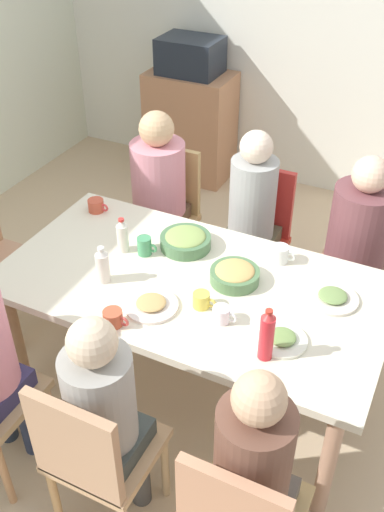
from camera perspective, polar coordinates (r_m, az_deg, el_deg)
ground_plane at (r=3.27m, az=-0.00°, el=-12.83°), size 5.96×5.96×0.00m
wall_back at (r=4.72m, az=14.67°, el=20.77°), size 5.00×0.12×2.60m
dining_table at (r=2.80m, az=-0.00°, el=-3.82°), size 1.84×0.98×0.75m
chair_0 at (r=3.43m, az=15.77°, el=-0.20°), size 0.40×0.40×0.90m
person_0 at (r=3.24m, az=15.98°, el=1.84°), size 0.33×0.33×1.18m
chair_1 at (r=3.75m, az=-2.61°, el=4.67°), size 0.40×0.40×0.90m
person_1 at (r=3.57m, az=-3.38°, el=6.93°), size 0.33×0.33×1.20m
chair_2 at (r=3.54m, az=6.18°, el=2.38°), size 0.40×0.40×0.90m
person_2 at (r=3.36m, az=5.82°, el=4.31°), size 0.30×0.30×1.20m
person_5 at (r=2.15m, az=6.00°, el=-20.24°), size 0.30×0.30×1.16m
chair_6 at (r=2.42m, az=-9.57°, el=-18.67°), size 0.40×0.40×0.90m
person_6 at (r=2.33m, az=-8.67°, el=-14.70°), size 0.30×0.30×1.14m
plate_0 at (r=2.71m, az=13.65°, el=-3.99°), size 0.24×0.24×0.04m
plate_1 at (r=2.47m, az=8.81°, el=-8.07°), size 0.22×0.22×0.04m
plate_2 at (r=2.61m, az=-4.03°, el=-4.79°), size 0.24×0.24×0.04m
bowl_0 at (r=2.95m, az=-0.64°, el=1.56°), size 0.26×0.26×0.08m
bowl_1 at (r=2.74m, az=4.23°, el=-1.80°), size 0.23×0.23×0.08m
cup_0 at (r=2.52m, az=-7.73°, el=-6.06°), size 0.12×0.09×0.07m
cup_1 at (r=3.29m, az=-9.38°, el=4.92°), size 0.12×0.09×0.07m
cup_2 at (r=2.88m, az=8.69°, el=0.18°), size 0.12×0.08×0.09m
cup_3 at (r=2.59m, az=0.98°, el=-4.36°), size 0.11×0.08×0.07m
cup_4 at (r=2.52m, az=2.96°, el=-5.78°), size 0.11×0.08×0.07m
cup_5 at (r=2.91m, az=-4.66°, el=0.99°), size 0.11×0.07×0.10m
bottle_0 at (r=2.73m, az=-8.79°, el=-0.91°), size 0.06×0.06×0.19m
bottle_1 at (r=2.32m, az=7.35°, el=-7.73°), size 0.06×0.06×0.25m
bottle_2 at (r=2.92m, az=-6.85°, el=1.99°), size 0.06×0.06×0.19m
side_cabinet at (r=5.07m, az=-0.14°, el=12.71°), size 0.70×0.44×0.90m
microwave at (r=4.86m, az=-0.15°, el=19.10°), size 0.48×0.36×0.28m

